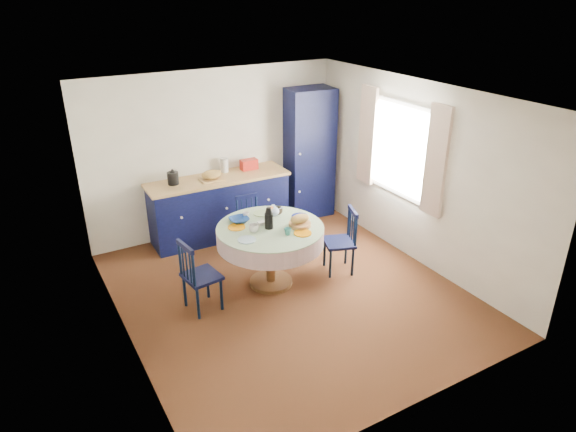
% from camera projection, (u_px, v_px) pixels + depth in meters
% --- Properties ---
extents(floor, '(4.50, 4.50, 0.00)m').
position_uv_depth(floor, '(289.00, 292.00, 6.57)').
color(floor, black).
rests_on(floor, ground).
extents(ceiling, '(4.50, 4.50, 0.00)m').
position_uv_depth(ceiling, '(289.00, 96.00, 5.53)').
color(ceiling, white).
rests_on(ceiling, wall_back).
extents(wall_back, '(4.00, 0.02, 2.50)m').
position_uv_depth(wall_back, '(215.00, 152.00, 7.82)').
color(wall_back, white).
rests_on(wall_back, floor).
extents(wall_left, '(0.02, 4.50, 2.50)m').
position_uv_depth(wall_left, '(116.00, 241.00, 5.14)').
color(wall_left, white).
rests_on(wall_left, floor).
extents(wall_right, '(0.02, 4.50, 2.50)m').
position_uv_depth(wall_right, '(416.00, 174.00, 6.96)').
color(wall_right, white).
rests_on(wall_right, floor).
extents(window, '(0.10, 1.74, 1.45)m').
position_uv_depth(window, '(401.00, 149.00, 7.06)').
color(window, white).
rests_on(window, wall_right).
extents(kitchen_counter, '(2.17, 0.72, 1.20)m').
position_uv_depth(kitchen_counter, '(219.00, 206.00, 7.86)').
color(kitchen_counter, black).
rests_on(kitchen_counter, floor).
extents(pantry_cabinet, '(0.79, 0.60, 2.12)m').
position_uv_depth(pantry_cabinet, '(309.00, 153.00, 8.40)').
color(pantry_cabinet, black).
rests_on(pantry_cabinet, floor).
extents(dining_table, '(1.36, 1.36, 1.10)m').
position_uv_depth(dining_table, '(271.00, 236.00, 6.48)').
color(dining_table, '#593619').
rests_on(dining_table, floor).
extents(chair_left, '(0.44, 0.46, 0.92)m').
position_uv_depth(chair_left, '(199.00, 275.00, 6.04)').
color(chair_left, black).
rests_on(chair_left, floor).
extents(chair_far, '(0.40, 0.38, 0.83)m').
position_uv_depth(chair_far, '(250.00, 223.00, 7.45)').
color(chair_far, black).
rests_on(chair_far, floor).
extents(chair_right, '(0.50, 0.51, 0.90)m').
position_uv_depth(chair_right, '(342.00, 240.00, 6.89)').
color(chair_right, black).
rests_on(chair_right, floor).
extents(mug_a, '(0.12, 0.12, 0.10)m').
position_uv_depth(mug_a, '(254.00, 228.00, 6.28)').
color(mug_a, silver).
rests_on(mug_a, dining_table).
extents(mug_b, '(0.09, 0.09, 0.08)m').
position_uv_depth(mug_b, '(288.00, 232.00, 6.21)').
color(mug_b, teal).
rests_on(mug_b, dining_table).
extents(mug_c, '(0.12, 0.12, 0.09)m').
position_uv_depth(mug_c, '(278.00, 211.00, 6.76)').
color(mug_c, black).
rests_on(mug_c, dining_table).
extents(mug_d, '(0.09, 0.09, 0.09)m').
position_uv_depth(mug_d, '(246.00, 215.00, 6.64)').
color(mug_d, silver).
rests_on(mug_d, dining_table).
extents(cobalt_bowl, '(0.25, 0.25, 0.06)m').
position_uv_depth(cobalt_bowl, '(239.00, 220.00, 6.54)').
color(cobalt_bowl, navy).
rests_on(cobalt_bowl, dining_table).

